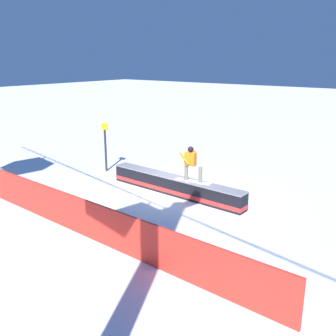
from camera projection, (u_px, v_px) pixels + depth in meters
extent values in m
plane|color=white|center=(175.00, 194.00, 15.11)|extent=(120.00, 120.00, 0.00)
cube|color=black|center=(175.00, 186.00, 15.02)|extent=(6.14, 0.77, 0.67)
cube|color=red|center=(175.00, 190.00, 15.06)|extent=(6.15, 0.78, 0.16)
cube|color=gray|center=(175.00, 177.00, 14.92)|extent=(6.15, 0.83, 0.04)
cube|color=silver|center=(193.00, 181.00, 14.38)|extent=(1.49, 0.44, 0.01)
cylinder|color=gray|center=(186.00, 172.00, 14.44)|extent=(0.15, 0.15, 0.59)
cylinder|color=gray|center=(200.00, 175.00, 14.14)|extent=(0.15, 0.15, 0.59)
cube|color=orange|center=(190.00, 159.00, 14.20)|extent=(0.42, 0.28, 0.51)
sphere|color=black|center=(191.00, 149.00, 14.10)|extent=(0.22, 0.22, 0.22)
cylinder|color=orange|center=(184.00, 158.00, 14.15)|extent=(0.45, 0.14, 0.46)
cylinder|color=orange|center=(195.00, 158.00, 14.28)|extent=(0.15, 0.11, 0.56)
cube|color=red|center=(83.00, 217.00, 11.43)|extent=(13.32, 0.55, 1.18)
cylinder|color=#262628|center=(106.00, 150.00, 17.93)|extent=(0.10, 0.10, 1.99)
cube|color=yellow|center=(105.00, 126.00, 17.62)|extent=(0.40, 0.04, 0.30)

